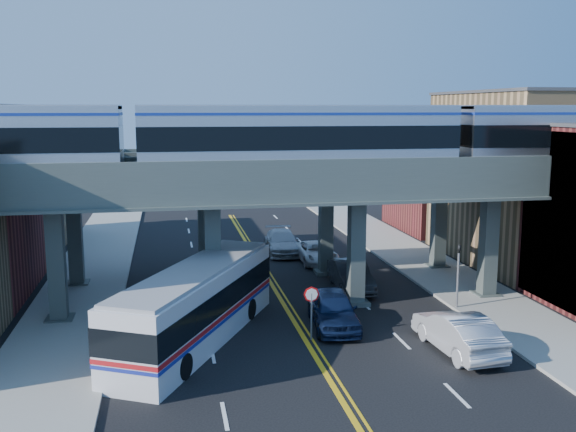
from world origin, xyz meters
name	(u,v)px	position (x,y,z in m)	size (l,w,h in m)	color
ground	(320,364)	(0.00, 0.00, 0.00)	(120.00, 120.00, 0.00)	black
sidewalk_west	(75,308)	(-11.50, 10.00, 0.08)	(5.00, 70.00, 0.16)	gray
sidewalk_east	(463,287)	(11.50, 10.00, 0.08)	(5.00, 70.00, 0.16)	gray
building_west_c	(14,196)	(-18.50, 29.00, 4.00)	(8.00, 10.00, 8.00)	#92744B
building_east_b	(520,179)	(18.50, 16.00, 6.00)	(8.00, 14.00, 12.00)	#92744B
building_east_c	(443,180)	(18.50, 29.00, 4.50)	(8.00, 10.00, 9.00)	maroon
mural_panel	(572,229)	(14.55, 4.00, 4.75)	(0.10, 9.50, 9.50)	teal
elevated_viaduct_near	(286,193)	(0.00, 8.00, 6.47)	(52.00, 3.60, 7.40)	#45514E
elevated_viaduct_far	(266,179)	(0.00, 15.00, 6.47)	(52.00, 3.60, 7.40)	#45514E
transit_train	(299,137)	(0.72, 8.00, 9.46)	(52.13, 3.27, 3.82)	black
stop_sign	(311,304)	(0.30, 3.00, 1.76)	(0.76, 0.09, 2.63)	slate
traffic_signal	(458,269)	(9.20, 6.00, 2.30)	(0.15, 0.18, 4.10)	slate
transit_bus	(197,305)	(-5.09, 3.87, 1.75)	(8.69, 13.12, 3.41)	silver
car_lane_a	(333,309)	(1.80, 4.58, 0.93)	(2.20, 5.47, 1.86)	#0F1B39
car_lane_b	(351,276)	(4.57, 10.92, 0.89)	(1.89, 5.41, 1.78)	#28282A
car_lane_c	(316,253)	(4.11, 18.20, 0.72)	(2.40, 5.21, 1.45)	silver
car_lane_d	(282,242)	(2.25, 21.67, 0.85)	(2.38, 5.86, 1.70)	#AAAAAF
car_parked_curb	(458,332)	(6.50, 0.24, 0.93)	(1.97, 5.65, 1.86)	#AEAEB3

